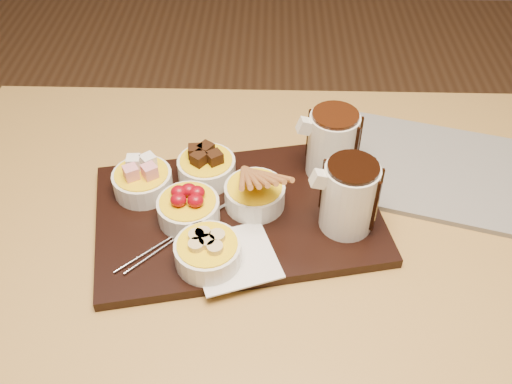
{
  "coord_description": "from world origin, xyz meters",
  "views": [
    {
      "loc": [
        -0.02,
        -0.65,
        1.43
      ],
      "look_at": [
        -0.03,
        0.02,
        0.81
      ],
      "focal_mm": 40.0,
      "sensor_mm": 36.0,
      "label": 1
    }
  ],
  "objects_px": {
    "dining_table": "(275,264)",
    "newspaper": "(434,170)",
    "bowl_strawberries": "(189,210)",
    "pitcher_dark_chocolate": "(349,197)",
    "serving_board": "(238,214)",
    "pitcher_milk_chocolate": "(332,145)"
  },
  "relations": [
    {
      "from": "dining_table",
      "to": "newspaper",
      "type": "height_order",
      "value": "newspaper"
    },
    {
      "from": "bowl_strawberries",
      "to": "dining_table",
      "type": "bearing_deg",
      "value": 2.37
    },
    {
      "from": "pitcher_dark_chocolate",
      "to": "newspaper",
      "type": "bearing_deg",
      "value": 29.01
    },
    {
      "from": "bowl_strawberries",
      "to": "newspaper",
      "type": "distance_m",
      "value": 0.45
    },
    {
      "from": "dining_table",
      "to": "pitcher_dark_chocolate",
      "type": "distance_m",
      "value": 0.21
    },
    {
      "from": "serving_board",
      "to": "newspaper",
      "type": "height_order",
      "value": "serving_board"
    },
    {
      "from": "pitcher_dark_chocolate",
      "to": "newspaper",
      "type": "xyz_separation_m",
      "value": [
        0.18,
        0.15,
        -0.07
      ]
    },
    {
      "from": "pitcher_milk_chocolate",
      "to": "serving_board",
      "type": "bearing_deg",
      "value": -158.2
    },
    {
      "from": "bowl_strawberries",
      "to": "pitcher_dark_chocolate",
      "type": "bearing_deg",
      "value": -0.93
    },
    {
      "from": "pitcher_dark_chocolate",
      "to": "pitcher_milk_chocolate",
      "type": "bearing_deg",
      "value": 85.6
    },
    {
      "from": "dining_table",
      "to": "bowl_strawberries",
      "type": "height_order",
      "value": "bowl_strawberries"
    },
    {
      "from": "pitcher_dark_chocolate",
      "to": "pitcher_milk_chocolate",
      "type": "relative_size",
      "value": 1.0
    },
    {
      "from": "pitcher_milk_chocolate",
      "to": "bowl_strawberries",
      "type": "bearing_deg",
      "value": -163.61
    },
    {
      "from": "dining_table",
      "to": "newspaper",
      "type": "xyz_separation_m",
      "value": [
        0.29,
        0.14,
        0.1
      ]
    },
    {
      "from": "dining_table",
      "to": "pitcher_milk_chocolate",
      "type": "bearing_deg",
      "value": 52.28
    },
    {
      "from": "pitcher_dark_chocolate",
      "to": "bowl_strawberries",
      "type": "bearing_deg",
      "value": 167.35
    },
    {
      "from": "dining_table",
      "to": "newspaper",
      "type": "bearing_deg",
      "value": 26.43
    },
    {
      "from": "serving_board",
      "to": "pitcher_milk_chocolate",
      "type": "distance_m",
      "value": 0.2
    },
    {
      "from": "bowl_strawberries",
      "to": "pitcher_milk_chocolate",
      "type": "bearing_deg",
      "value": 28.11
    },
    {
      "from": "newspaper",
      "to": "dining_table",
      "type": "bearing_deg",
      "value": -137.75
    },
    {
      "from": "serving_board",
      "to": "bowl_strawberries",
      "type": "bearing_deg",
      "value": -176.42
    },
    {
      "from": "dining_table",
      "to": "pitcher_milk_chocolate",
      "type": "xyz_separation_m",
      "value": [
        0.09,
        0.12,
        0.18
      ]
    }
  ]
}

